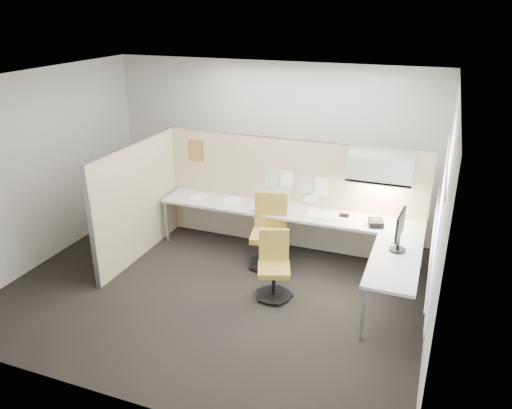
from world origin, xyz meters
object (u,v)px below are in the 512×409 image
at_px(chair_left, 269,234).
at_px(desk, 305,225).
at_px(chair_right, 274,267).
at_px(monitor, 400,229).
at_px(phone, 375,223).

bearing_deg(chair_left, desk, 15.78).
bearing_deg(chair_left, chair_right, -78.84).
height_order(desk, chair_right, chair_right).
relative_size(chair_right, monitor, 1.71).
xyz_separation_m(chair_left, chair_right, (0.34, -0.78, -0.08)).
distance_m(chair_left, monitor, 1.95).
bearing_deg(chair_left, monitor, -23.25).
distance_m(desk, chair_right, 1.05).
bearing_deg(chair_right, chair_left, 93.71).
distance_m(chair_right, monitor, 1.68).
distance_m(desk, monitor, 1.56).
height_order(chair_left, phone, chair_left).
distance_m(chair_right, phone, 1.61).
height_order(chair_left, monitor, monitor).
bearing_deg(monitor, phone, 34.10).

